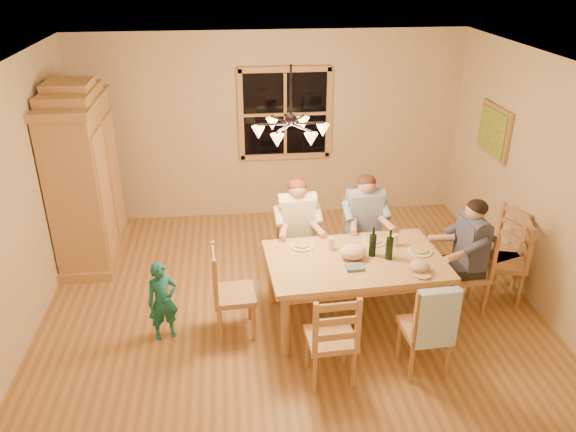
{
  "coord_description": "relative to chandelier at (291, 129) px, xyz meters",
  "views": [
    {
      "loc": [
        -0.61,
        -5.3,
        3.68
      ],
      "look_at": [
        -0.02,
        0.1,
        1.08
      ],
      "focal_mm": 35.0,
      "sensor_mm": 36.0,
      "label": 1
    }
  ],
  "objects": [
    {
      "name": "wall_right",
      "position": [
        2.75,
        0.0,
        -0.73
      ],
      "size": [
        0.02,
        5.0,
        2.7
      ],
      "primitive_type": "cube",
      "color": "#C5AC8B",
      "rests_on": "floor"
    },
    {
      "name": "plate_slate",
      "position": [
        1.35,
        -0.28,
        -1.31
      ],
      "size": [
        0.26,
        0.26,
        0.02
      ],
      "primitive_type": "cylinder",
      "color": "white",
      "rests_on": "dining_table"
    },
    {
      "name": "plate_woman",
      "position": [
        0.12,
        -0.02,
        -1.31
      ],
      "size": [
        0.26,
        0.26,
        0.02
      ],
      "primitive_type": "cylinder",
      "color": "white",
      "rests_on": "dining_table"
    },
    {
      "name": "ceiling",
      "position": [
        0.0,
        0.0,
        0.62
      ],
      "size": [
        5.5,
        5.0,
        0.02
      ],
      "primitive_type": "cube",
      "color": "white",
      "rests_on": "wall_back"
    },
    {
      "name": "chair_end_right",
      "position": [
        1.91,
        -0.26,
        -1.77
      ],
      "size": [
        0.44,
        0.46,
        0.99
      ],
      "rotation": [
        0.0,
        0.0,
        1.63
      ],
      "color": "#A97C4A",
      "rests_on": "floor"
    },
    {
      "name": "plate_plaid",
      "position": [
        0.92,
        -0.01,
        -1.31
      ],
      "size": [
        0.26,
        0.26,
        0.02
      ],
      "primitive_type": "cylinder",
      "color": "white",
      "rests_on": "dining_table"
    },
    {
      "name": "wine_bottle_b",
      "position": [
        0.99,
        -0.37,
        -1.15
      ],
      "size": [
        0.08,
        0.08,
        0.33
      ],
      "primitive_type": "cylinder",
      "color": "black",
      "rests_on": "dining_table"
    },
    {
      "name": "napkin",
      "position": [
        0.59,
        -0.53,
        -1.3
      ],
      "size": [
        0.19,
        0.15,
        0.03
      ],
      "primitive_type": "cube",
      "rotation": [
        0.0,
        0.0,
        0.06
      ],
      "color": "slate",
      "rests_on": "dining_table"
    },
    {
      "name": "cloth_bundle",
      "position": [
        0.62,
        -0.33,
        -1.24
      ],
      "size": [
        0.28,
        0.22,
        0.15
      ],
      "primitive_type": "ellipsoid",
      "color": "beige",
      "rests_on": "dining_table"
    },
    {
      "name": "painting",
      "position": [
        2.71,
        1.2,
        -0.48
      ],
      "size": [
        0.06,
        0.78,
        0.64
      ],
      "color": "#A38246",
      "rests_on": "wall_right"
    },
    {
      "name": "wall_left",
      "position": [
        -2.75,
        0.0,
        -0.73
      ],
      "size": [
        0.02,
        5.0,
        2.7
      ],
      "primitive_type": "cube",
      "color": "#C5AC8B",
      "rests_on": "floor"
    },
    {
      "name": "towel",
      "position": [
        1.16,
        -1.36,
        -1.38
      ],
      "size": [
        0.39,
        0.12,
        0.58
      ],
      "primitive_type": "cube",
      "rotation": [
        0.0,
        0.0,
        0.06
      ],
      "color": "#B0D8EF",
      "rests_on": "chair_near_right"
    },
    {
      "name": "wine_glass_a",
      "position": [
        0.42,
        -0.12,
        -1.25
      ],
      "size": [
        0.06,
        0.06,
        0.14
      ],
      "primitive_type": "cylinder",
      "color": "silver",
      "rests_on": "dining_table"
    },
    {
      "name": "chair_end_left",
      "position": [
        -0.63,
        -0.41,
        -1.77
      ],
      "size": [
        0.44,
        0.46,
        0.99
      ],
      "rotation": [
        0.0,
        0.0,
        -1.51
      ],
      "color": "#A97C4A",
      "rests_on": "floor"
    },
    {
      "name": "adult_plaid_man",
      "position": [
        0.95,
        0.55,
        -1.24
      ],
      "size": [
        0.41,
        0.44,
        0.87
      ],
      "rotation": [
        0.0,
        0.0,
        3.2
      ],
      "color": "#345F8F",
      "rests_on": "floor"
    },
    {
      "name": "chair_spare_back",
      "position": [
        2.45,
        0.14,
        -1.77
      ],
      "size": [
        0.54,
        0.55,
        0.99
      ],
      "rotation": [
        0.0,
        0.0,
        1.9
      ],
      "color": "#A97C4A",
      "rests_on": "floor"
    },
    {
      "name": "wine_bottle_a",
      "position": [
        0.83,
        -0.29,
        -1.15
      ],
      "size": [
        0.08,
        0.08,
        0.33
      ],
      "primitive_type": "cylinder",
      "color": "black",
      "rests_on": "dining_table"
    },
    {
      "name": "child",
      "position": [
        -1.36,
        -0.42,
        -1.64
      ],
      "size": [
        0.37,
        0.31,
        0.87
      ],
      "primitive_type": "imported",
      "rotation": [
        0.0,
        0.0,
        0.37
      ],
      "color": "#176A6B",
      "rests_on": "floor"
    },
    {
      "name": "cap",
      "position": [
        1.22,
        -0.64,
        -1.26
      ],
      "size": [
        0.2,
        0.2,
        0.11
      ],
      "primitive_type": "ellipsoid",
      "color": "tan",
      "rests_on": "dining_table"
    },
    {
      "name": "window",
      "position": [
        0.2,
        2.47,
        -0.53
      ],
      "size": [
        1.3,
        0.06,
        1.3
      ],
      "color": "black",
      "rests_on": "wall_back"
    },
    {
      "name": "chair_near_right",
      "position": [
        1.15,
        -1.17,
        -1.77
      ],
      "size": [
        0.46,
        0.44,
        0.99
      ],
      "rotation": [
        0.0,
        0.0,
        0.06
      ],
      "color": "#A97C4A",
      "rests_on": "floor"
    },
    {
      "name": "adult_slate_man",
      "position": [
        1.91,
        -0.26,
        -1.24
      ],
      "size": [
        0.44,
        0.41,
        0.87
      ],
      "rotation": [
        0.0,
        0.0,
        1.63
      ],
      "color": "#3E4563",
      "rests_on": "floor"
    },
    {
      "name": "adult_woman",
      "position": [
        0.13,
        0.5,
        -1.24
      ],
      "size": [
        0.41,
        0.44,
        0.87
      ],
      "rotation": [
        0.0,
        0.0,
        3.2
      ],
      "color": "beige",
      "rests_on": "floor"
    },
    {
      "name": "chair_far_right",
      "position": [
        0.95,
        0.55,
        -1.77
      ],
      "size": [
        0.46,
        0.44,
        0.99
      ],
      "rotation": [
        0.0,
        0.0,
        3.2
      ],
      "color": "#A97C4A",
      "rests_on": "floor"
    },
    {
      "name": "chandelier",
      "position": [
        0.0,
        0.0,
        0.0
      ],
      "size": [
        0.77,
        0.68,
        0.71
      ],
      "color": "black",
      "rests_on": "ceiling"
    },
    {
      "name": "floor",
      "position": [
        0.0,
        0.0,
        -2.08
      ],
      "size": [
        5.5,
        5.5,
        0.0
      ],
      "primitive_type": "plane",
      "color": "olive",
      "rests_on": "ground"
    },
    {
      "name": "armoire",
      "position": [
        -2.42,
        1.42,
        -1.02
      ],
      "size": [
        0.66,
        1.4,
        2.3
      ],
      "color": "#A38246",
      "rests_on": "floor"
    },
    {
      "name": "chair_spare_front",
      "position": [
        2.45,
        -0.08,
        -1.77
      ],
      "size": [
        0.53,
        0.54,
        0.99
      ],
      "rotation": [
        0.0,
        0.0,
        1.28
      ],
      "color": "#A97C4A",
      "rests_on": "floor"
    },
    {
      "name": "wine_glass_b",
      "position": [
        1.13,
        -0.11,
        -1.25
      ],
      "size": [
        0.06,
        0.06,
        0.14
      ],
      "primitive_type": "cylinder",
      "color": "silver",
      "rests_on": "dining_table"
    },
    {
      "name": "wall_back",
      "position": [
        0.0,
        2.5,
        -0.73
      ],
      "size": [
        5.5,
        0.02,
        2.7
      ],
      "primitive_type": "cube",
      "color": "#C5AC8B",
      "rests_on": "floor"
    },
    {
      "name": "dining_table",
      "position": [
        0.64,
        -0.33,
        -1.42
      ],
      "size": [
        1.89,
        1.22,
        0.76
      ],
      "rotation": [
        0.0,
        0.0,
        0.06
      ],
      "color": "tan",
      "rests_on": "floor"
    },
    {
      "name": "chair_far_left",
      "position": [
        0.13,
        0.5,
        -1.77
      ],
      "size": [
        0.46,
        0.44,
        0.99
      ],
      "rotation": [
        0.0,
        0.0,
        3.2
      ],
      "color": "#A97C4A",
      "rests_on": "floor"
    },
    {
      "name": "chair_near_left",
      "position": [
        0.23,
        -1.22,
        -1.77
      ],
      "size": [
        0.46,
        0.44,
        0.99
      ],
      "rotation": [
        0.0,
        0.0,
        0.06
      ],
      "color": "#A97C4A",
      "rests_on": "floor"
    }
  ]
}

